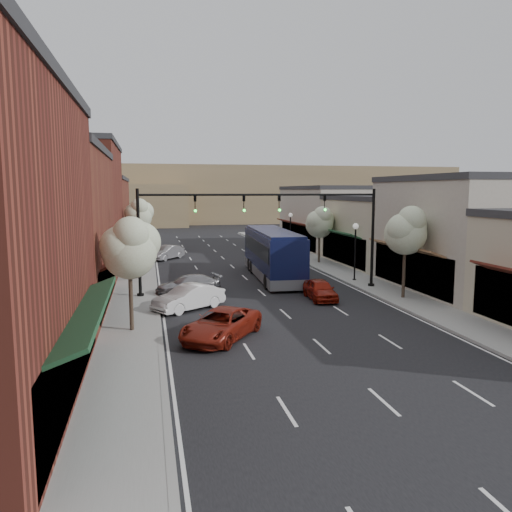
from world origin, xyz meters
TOP-DOWN VIEW (x-y plane):
  - ground at (0.00, 0.00)m, footprint 160.00×160.00m
  - sidewalk_left at (-8.40, 18.50)m, footprint 2.80×73.00m
  - sidewalk_right at (8.40, 18.50)m, footprint 2.80×73.00m
  - curb_left at (-7.00, 18.50)m, footprint 0.25×73.00m
  - curb_right at (7.00, 18.50)m, footprint 0.25×73.00m
  - bldg_left_midnear at (-14.23, 6.00)m, footprint 10.14×14.10m
  - bldg_left_midfar at (-14.24, 20.00)m, footprint 10.14×14.10m
  - bldg_left_far at (-14.22, 36.00)m, footprint 10.14×18.10m
  - bldg_right_midnear at (13.72, 6.00)m, footprint 9.14×12.10m
  - bldg_right_midfar at (13.70, 18.00)m, footprint 9.14×12.10m
  - bldg_right_far at (13.71, 32.00)m, footprint 9.14×16.10m
  - hill_far at (0.00, 90.00)m, footprint 120.00×30.00m
  - hill_near at (-25.00, 78.00)m, footprint 50.00×20.00m
  - signal_mast_right at (5.62, 8.00)m, footprint 8.22×0.46m
  - signal_mast_left at (-5.62, 8.00)m, footprint 8.22×0.46m
  - tree_right_near at (8.35, 3.94)m, footprint 2.85×2.65m
  - tree_right_far at (8.35, 19.94)m, footprint 2.85×2.65m
  - tree_left_near at (-8.25, -0.06)m, footprint 2.85×2.65m
  - tree_left_far at (-8.25, 25.94)m, footprint 2.85×2.65m
  - lamp_post_near at (7.80, 10.50)m, footprint 0.44×0.44m
  - lamp_post_far at (7.80, 28.00)m, footprint 0.44×0.44m
  - coach_bus at (2.11, 13.38)m, footprint 3.40×12.55m
  - red_hatchback at (3.15, 5.10)m, footprint 1.73×3.89m
  - parked_car_a at (-4.20, -1.94)m, footprint 4.77×5.38m
  - parked_car_b at (-5.21, 4.14)m, footprint 4.51×3.75m
  - parked_car_c at (-4.89, 8.64)m, footprint 4.67×2.79m
  - parked_car_e at (-5.64, 25.98)m, footprint 3.77×4.26m

SIDE VIEW (x-z plane):
  - ground at x=0.00m, z-range 0.00..0.00m
  - curb_left at x=-7.00m, z-range -0.01..0.16m
  - curb_right at x=7.00m, z-range -0.01..0.16m
  - sidewalk_left at x=-8.40m, z-range 0.00..0.15m
  - sidewalk_right at x=8.40m, z-range 0.00..0.15m
  - parked_car_c at x=-4.89m, z-range 0.00..1.27m
  - red_hatchback at x=3.15m, z-range 0.00..1.30m
  - parked_car_a at x=-4.20m, z-range 0.00..1.38m
  - parked_car_e at x=-5.64m, z-range 0.00..1.40m
  - parked_car_b at x=-5.21m, z-range 0.00..1.45m
  - coach_bus at x=2.11m, z-range 0.08..3.87m
  - lamp_post_near at x=7.80m, z-range 0.79..5.23m
  - lamp_post_far at x=7.80m, z-range 0.79..5.23m
  - bldg_right_midfar at x=13.70m, z-range -0.03..6.37m
  - bldg_right_far at x=13.71m, z-range -0.04..7.36m
  - bldg_right_midnear at x=13.72m, z-range -0.04..7.86m
  - tree_right_far at x=8.35m, z-range 1.28..6.70m
  - hill_near at x=-25.00m, z-range 0.00..8.00m
  - bldg_left_far at x=-14.22m, z-range -0.04..8.36m
  - tree_left_near at x=-8.25m, z-range 1.38..7.07m
  - tree_right_near at x=8.35m, z-range 1.47..7.43m
  - tree_left_far at x=-8.25m, z-range 1.54..7.67m
  - signal_mast_right at x=5.62m, z-range 1.12..8.12m
  - signal_mast_left at x=-5.62m, z-range 1.12..8.12m
  - bldg_left_midnear at x=-14.23m, z-range -0.04..9.36m
  - bldg_left_midfar at x=-14.24m, z-range -0.05..10.85m
  - hill_far at x=0.00m, z-range 0.00..12.00m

